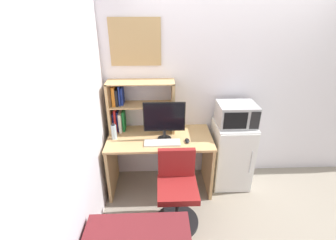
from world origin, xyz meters
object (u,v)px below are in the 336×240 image
object	(u,v)px
water_bottle	(114,132)
microwave	(236,114)
computer_mouse	(187,141)
mini_fridge	(231,154)
hutch_bookshelf	(131,105)
desk_chair	(177,193)
wall_corkboard	(135,42)
monitor	(164,119)
keyboard	(162,143)

from	to	relation	value
water_bottle	microwave	world-z (taller)	microwave
computer_mouse	mini_fridge	bearing A→B (deg)	17.36
hutch_bookshelf	water_bottle	size ratio (longest dim) A/B	4.04
water_bottle	desk_chair	world-z (taller)	water_bottle
wall_corkboard	water_bottle	bearing A→B (deg)	-130.34
monitor	desk_chair	xyz separation A→B (m)	(0.12, -0.53, -0.66)
water_bottle	hutch_bookshelf	bearing A→B (deg)	47.37
hutch_bookshelf	mini_fridge	bearing A→B (deg)	-6.19
computer_mouse	mini_fridge	size ratio (longest dim) A/B	0.12
keyboard	desk_chair	xyz separation A→B (m)	(0.15, -0.43, -0.39)
keyboard	mini_fridge	distance (m)	1.01
microwave	computer_mouse	bearing A→B (deg)	-162.39
computer_mouse	desk_chair	distance (m)	0.62
keyboard	computer_mouse	size ratio (longest dim) A/B	3.90
microwave	desk_chair	bearing A→B (deg)	-139.93
keyboard	computer_mouse	bearing A→B (deg)	5.15
computer_mouse	water_bottle	size ratio (longest dim) A/B	0.54
keyboard	water_bottle	size ratio (longest dim) A/B	2.09
hutch_bookshelf	mini_fridge	distance (m)	1.48
water_bottle	mini_fridge	world-z (taller)	water_bottle
monitor	desk_chair	size ratio (longest dim) A/B	0.57
desk_chair	water_bottle	bearing A→B (deg)	142.38
desk_chair	wall_corkboard	size ratio (longest dim) A/B	1.44
desk_chair	hutch_bookshelf	bearing A→B (deg)	123.82
hutch_bookshelf	wall_corkboard	world-z (taller)	wall_corkboard
computer_mouse	microwave	bearing A→B (deg)	17.61
microwave	mini_fridge	bearing A→B (deg)	-90.08
monitor	computer_mouse	world-z (taller)	monitor
microwave	desk_chair	distance (m)	1.20
water_bottle	microwave	distance (m)	1.53
desk_chair	mini_fridge	bearing A→B (deg)	39.94
monitor	desk_chair	bearing A→B (deg)	-77.09
monitor	microwave	bearing A→B (deg)	7.64
monitor	desk_chair	world-z (taller)	monitor
mini_fridge	microwave	bearing A→B (deg)	89.92
computer_mouse	monitor	bearing A→B (deg)	163.96
wall_corkboard	hutch_bookshelf	bearing A→B (deg)	-125.41
mini_fridge	wall_corkboard	size ratio (longest dim) A/B	1.49
monitor	mini_fridge	size ratio (longest dim) A/B	0.55
mini_fridge	water_bottle	bearing A→B (deg)	-176.89
water_bottle	wall_corkboard	bearing A→B (deg)	49.66
monitor	microwave	world-z (taller)	monitor
monitor	hutch_bookshelf	bearing A→B (deg)	147.60
monitor	keyboard	bearing A→B (deg)	-105.29
hutch_bookshelf	keyboard	world-z (taller)	hutch_bookshelf
hutch_bookshelf	microwave	size ratio (longest dim) A/B	1.77
monitor	water_bottle	distance (m)	0.64
microwave	keyboard	bearing A→B (deg)	-166.31
computer_mouse	water_bottle	bearing A→B (deg)	172.70
water_bottle	mini_fridge	bearing A→B (deg)	3.11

